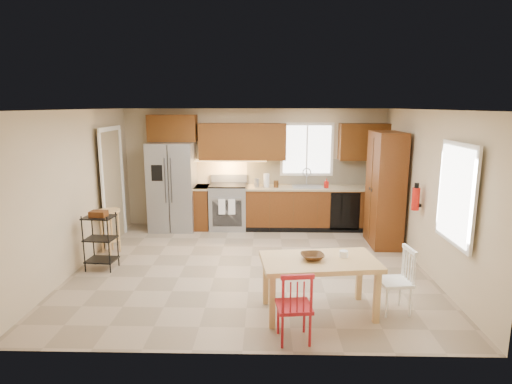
{
  "coord_description": "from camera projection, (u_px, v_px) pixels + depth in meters",
  "views": [
    {
      "loc": [
        0.24,
        -6.55,
        2.56
      ],
      "look_at": [
        0.08,
        0.4,
        1.15
      ],
      "focal_mm": 30.0,
      "sensor_mm": 36.0,
      "label": 1
    }
  ],
  "objects": [
    {
      "name": "doorway",
      "position": [
        112.0,
        187.0,
        8.06
      ],
      "size": [
        0.04,
        0.95,
        2.1
      ],
      "primitive_type": "cube",
      "color": "#8C7A59",
      "rests_on": "wall_left"
    },
    {
      "name": "sink",
      "position": [
        307.0,
        189.0,
        8.9
      ],
      "size": [
        0.62,
        0.46,
        0.16
      ],
      "primitive_type": "cube",
      "color": "gray",
      "rests_on": "base_cabinet_run"
    },
    {
      "name": "wall_front",
      "position": [
        241.0,
        240.0,
        4.24
      ],
      "size": [
        5.5,
        0.02,
        2.5
      ],
      "primitive_type": "cube",
      "color": "#CCB793",
      "rests_on": "ground"
    },
    {
      "name": "wall_left",
      "position": [
        77.0,
        190.0,
        6.75
      ],
      "size": [
        0.02,
        5.0,
        2.5
      ],
      "primitive_type": "cube",
      "color": "#CCB793",
      "rests_on": "ground"
    },
    {
      "name": "canister_steel",
      "position": [
        257.0,
        183.0,
        8.84
      ],
      "size": [
        0.11,
        0.11,
        0.18
      ],
      "primitive_type": "cylinder",
      "color": "gray",
      "rests_on": "base_cabinet_run"
    },
    {
      "name": "backsplash",
      "position": [
        315.0,
        172.0,
        9.11
      ],
      "size": [
        2.92,
        0.03,
        0.55
      ],
      "primitive_type": "cube",
      "color": "beige",
      "rests_on": "wall_back"
    },
    {
      "name": "canister_wood",
      "position": [
        276.0,
        184.0,
        8.81
      ],
      "size": [
        0.1,
        0.1,
        0.14
      ],
      "primitive_type": "cylinder",
      "color": "#4F3215",
      "rests_on": "base_cabinet_run"
    },
    {
      "name": "bar_stool",
      "position": [
        110.0,
        231.0,
        7.53
      ],
      "size": [
        0.45,
        0.45,
        0.77
      ],
      "primitive_type": null,
      "rotation": [
        0.0,
        0.0,
        0.23
      ],
      "color": "tan",
      "rests_on": "floor"
    },
    {
      "name": "pantry",
      "position": [
        385.0,
        189.0,
        7.85
      ],
      "size": [
        0.5,
        0.95,
        2.1
      ],
      "primitive_type": "cube",
      "color": "#5E2F11",
      "rests_on": "floor"
    },
    {
      "name": "dishwasher",
      "position": [
        345.0,
        211.0,
        8.68
      ],
      "size": [
        0.6,
        0.02,
        0.78
      ],
      "primitive_type": "cube",
      "color": "black",
      "rests_on": "floor"
    },
    {
      "name": "range_stove",
      "position": [
        228.0,
        207.0,
        9.0
      ],
      "size": [
        0.76,
        0.63,
        0.92
      ],
      "primitive_type": "cube",
      "color": "gray",
      "rests_on": "floor"
    },
    {
      "name": "floor",
      "position": [
        251.0,
        266.0,
        6.94
      ],
      "size": [
        5.5,
        5.5,
        0.0
      ],
      "primitive_type": "plane",
      "color": "tan",
      "rests_on": "ground"
    },
    {
      "name": "wall_right",
      "position": [
        428.0,
        192.0,
        6.62
      ],
      "size": [
        0.02,
        5.0,
        2.5
      ],
      "primitive_type": "cube",
      "color": "#CCB793",
      "rests_on": "ground"
    },
    {
      "name": "window_back",
      "position": [
        307.0,
        149.0,
        9.01
      ],
      "size": [
        1.12,
        0.04,
        1.12
      ],
      "primitive_type": "cube",
      "color": "white",
      "rests_on": "wall_back"
    },
    {
      "name": "dining_table",
      "position": [
        319.0,
        287.0,
        5.32
      ],
      "size": [
        1.5,
        0.96,
        0.69
      ],
      "primitive_type": null,
      "rotation": [
        0.0,
        0.0,
        0.12
      ],
      "color": "tan",
      "rests_on": "floor"
    },
    {
      "name": "base_cabinet_narrow",
      "position": [
        202.0,
        207.0,
        9.03
      ],
      "size": [
        0.3,
        0.6,
        0.9
      ],
      "primitive_type": "cube",
      "color": "#5E2F11",
      "rests_on": "floor"
    },
    {
      "name": "wall_back",
      "position": [
        255.0,
        168.0,
        9.14
      ],
      "size": [
        5.5,
        0.02,
        2.5
      ],
      "primitive_type": "cube",
      "color": "#CCB793",
      "rests_on": "ground"
    },
    {
      "name": "paper_towel",
      "position": [
        266.0,
        180.0,
        8.83
      ],
      "size": [
        0.12,
        0.12,
        0.28
      ],
      "primitive_type": "cylinder",
      "color": "white",
      "rests_on": "base_cabinet_run"
    },
    {
      "name": "table_jar",
      "position": [
        344.0,
        256.0,
        5.33
      ],
      "size": [
        0.1,
        0.1,
        0.11
      ],
      "primitive_type": "cylinder",
      "rotation": [
        0.0,
        0.0,
        0.12
      ],
      "color": "white",
      "rests_on": "dining_table"
    },
    {
      "name": "chair_white",
      "position": [
        395.0,
        281.0,
        5.34
      ],
      "size": [
        0.43,
        0.43,
        0.83
      ],
      "primitive_type": null,
      "rotation": [
        0.0,
        0.0,
        1.69
      ],
      "color": "white",
      "rests_on": "floor"
    },
    {
      "name": "table_bowl",
      "position": [
        312.0,
        260.0,
        5.25
      ],
      "size": [
        0.32,
        0.32,
        0.07
      ],
      "primitive_type": "imported",
      "rotation": [
        0.0,
        0.0,
        0.12
      ],
      "color": "#4F3215",
      "rests_on": "dining_table"
    },
    {
      "name": "window_right",
      "position": [
        457.0,
        194.0,
        5.46
      ],
      "size": [
        0.04,
        1.02,
        1.32
      ],
      "primitive_type": "cube",
      "color": "white",
      "rests_on": "wall_right"
    },
    {
      "name": "fire_extinguisher",
      "position": [
        416.0,
        199.0,
        6.8
      ],
      "size": [
        0.12,
        0.12,
        0.36
      ],
      "primitive_type": "cylinder",
      "color": "red",
      "rests_on": "wall_right"
    },
    {
      "name": "upper_right_block",
      "position": [
        364.0,
        142.0,
        8.8
      ],
      "size": [
        1.0,
        0.35,
        0.75
      ],
      "primitive_type": "cube",
      "color": "#582E0E",
      "rests_on": "wall_back"
    },
    {
      "name": "utility_cart",
      "position": [
        101.0,
        242.0,
        6.75
      ],
      "size": [
        0.48,
        0.39,
        0.9
      ],
      "primitive_type": null,
      "rotation": [
        0.0,
        0.0,
        -0.09
      ],
      "color": "black",
      "rests_on": "floor"
    },
    {
      "name": "upper_left_block",
      "position": [
        243.0,
        142.0,
        8.86
      ],
      "size": [
        1.8,
        0.35,
        0.75
      ],
      "primitive_type": "cube",
      "color": "#582E0E",
      "rests_on": "wall_back"
    },
    {
      "name": "base_cabinet_run",
      "position": [
        316.0,
        208.0,
        8.97
      ],
      "size": [
        2.92,
        0.6,
        0.9
      ],
      "primitive_type": "cube",
      "color": "#5E2F11",
      "rests_on": "floor"
    },
    {
      "name": "refrigerator",
      "position": [
        173.0,
        186.0,
        8.88
      ],
      "size": [
        0.92,
        0.75,
        1.82
      ],
      "primitive_type": "cube",
      "color": "gray",
      "rests_on": "floor"
    },
    {
      "name": "upper_over_fridge",
      "position": [
        172.0,
        128.0,
        8.84
      ],
      "size": [
        1.0,
        0.35,
        0.55
      ],
      "primitive_type": "cube",
      "color": "#582E0E",
      "rests_on": "wall_back"
    },
    {
      "name": "undercab_glow",
      "position": [
        228.0,
        161.0,
        8.92
      ],
      "size": [
        1.6,
        0.3,
        0.01
      ],
      "primitive_type": "cube",
      "color": "#FFBF66",
      "rests_on": "wall_back"
    },
    {
      "name": "chair_red",
      "position": [
        294.0,
        305.0,
        4.68
      ],
      "size": [
        0.43,
        0.43,
        0.83
      ],
      "primitive_type": null,
      "rotation": [
        0.0,
        0.0,
        0.12
      ],
      "color": "#B21B22",
      "rests_on": "floor"
    },
    {
      "name": "ceiling",
      "position": [
        250.0,
        110.0,
        6.44
      ],
      "size": [
        5.5,
        5.0,
        0.02
      ],
      "primitive_type": "cube",
      "color": "silver",
      "rests_on": "ground"
    },
    {
      "name": "soap_bottle",
      "position": [
        326.0,
        183.0,
        8.76
      ],
      "size": [
        0.09,
        0.09,
        0.19
      ],
      "primitive_type": "imported",
      "color": "red",
      "rests_on": "base_cabinet_run"
    }
  ]
}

